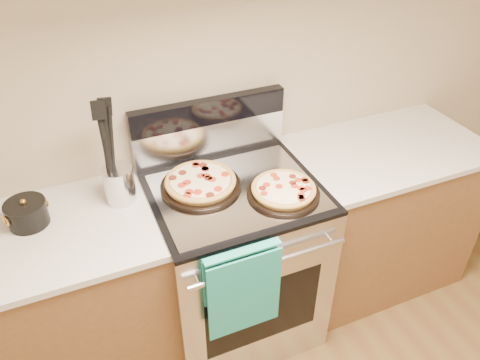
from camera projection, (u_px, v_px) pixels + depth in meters
name	position (u px, v px, depth m)	size (l,w,h in m)	color
wall_back	(204.00, 70.00, 2.11)	(4.00, 4.00, 0.00)	tan
range_body	(235.00, 262.00, 2.38)	(0.76, 0.68, 0.90)	#B7B7BC
oven_window	(263.00, 311.00, 2.13)	(0.56, 0.01, 0.40)	black
cooktop	(234.00, 190.00, 2.11)	(0.76, 0.68, 0.02)	black
backsplash_lower	(210.00, 139.00, 2.28)	(0.76, 0.06, 0.18)	silver
backsplash_upper	(209.00, 111.00, 2.19)	(0.76, 0.06, 0.12)	black
oven_handle	(270.00, 263.00, 1.89)	(0.03, 0.03, 0.70)	silver
dish_towel	(243.00, 289.00, 1.91)	(0.32, 0.05, 0.42)	teal
foil_sheet	(237.00, 192.00, 2.08)	(0.70, 0.55, 0.01)	gray
cabinet_left	(54.00, 314.00, 2.13)	(1.00, 0.62, 0.88)	brown
countertop_left	(27.00, 241.00, 1.86)	(1.02, 0.64, 0.03)	beige
cabinet_right	(374.00, 216.00, 2.69)	(1.00, 0.62, 0.88)	brown
countertop_right	(389.00, 149.00, 2.42)	(1.02, 0.64, 0.03)	beige
pepperoni_pizza_back	(201.00, 183.00, 2.09)	(0.36, 0.36, 0.05)	#A77433
pepperoni_pizza_front	(284.00, 190.00, 2.05)	(0.32, 0.32, 0.04)	#A77433
utensil_crock	(119.00, 184.00, 2.01)	(0.13, 0.13, 0.16)	silver
saucepan	(27.00, 214.00, 1.90)	(0.16, 0.16, 0.10)	black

